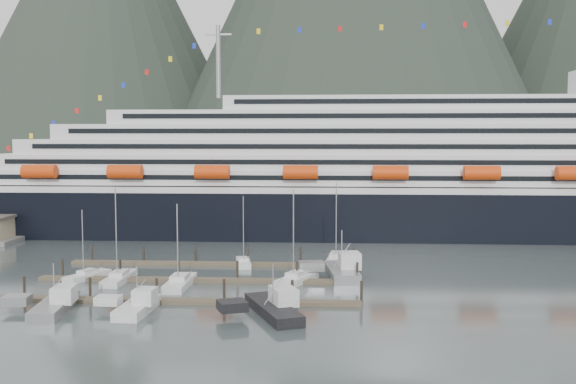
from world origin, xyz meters
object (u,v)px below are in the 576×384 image
sailboat_a (87,276)px  trawler_a (53,304)px  sailboat_c (180,284)px  cruise_ship (398,180)px  trawler_b (136,306)px  sailboat_f (243,263)px  sailboat_g (337,260)px  trawler_c (272,308)px  sailboat_b (119,279)px  sailboat_h (296,280)px  trawler_e (341,271)px

sailboat_a → trawler_a: bearing=-148.3°
sailboat_a → sailboat_c: bearing=-82.3°
cruise_ship → trawler_b: (-38.99, -69.94, -11.20)m
sailboat_f → trawler_b: size_ratio=1.22×
sailboat_a → trawler_a: (2.62, -19.04, 0.47)m
sailboat_c → sailboat_g: sailboat_g is taller
trawler_c → trawler_a: bearing=67.2°
sailboat_a → sailboat_g: sailboat_g is taller
sailboat_b → sailboat_h: bearing=-88.2°
sailboat_a → trawler_e: size_ratio=0.86×
cruise_ship → sailboat_g: (-13.90, -34.95, -11.61)m
trawler_b → sailboat_b: bearing=26.6°
sailboat_g → trawler_a: bearing=141.4°
sailboat_f → sailboat_g: 16.24m
sailboat_c → sailboat_g: bearing=-48.1°
sailboat_a → sailboat_h: bearing=-67.7°
sailboat_b → sailboat_f: size_ratio=1.22×
trawler_e → sailboat_f: bearing=54.6°
cruise_ship → sailboat_g: size_ratio=14.63×
sailboat_g → trawler_e: size_ratio=1.12×
sailboat_c → sailboat_h: (16.78, 3.54, 0.01)m
cruise_ship → trawler_a: 86.43m
trawler_c → trawler_e: (8.76, 22.66, 0.11)m
sailboat_h → trawler_a: 34.60m
trawler_c → sailboat_h: bearing=-29.3°
trawler_a → trawler_b: size_ratio=1.24×
cruise_ship → sailboat_f: cruise_ship is taller
sailboat_b → sailboat_h: sailboat_b is taller
sailboat_h → trawler_a: sailboat_h is taller
sailboat_a → trawler_e: bearing=-60.9°
sailboat_h → sailboat_c: bearing=126.6°
sailboat_c → trawler_a: size_ratio=1.03×
cruise_ship → sailboat_b: 71.20m
sailboat_b → trawler_e: 33.64m
sailboat_g → trawler_b: (-25.10, -34.99, 0.40)m
sailboat_b → sailboat_f: sailboat_b is taller
sailboat_g → sailboat_b: bearing=125.1°
cruise_ship → trawler_c: 74.28m
sailboat_g → trawler_e: sailboat_g is taller
cruise_ship → sailboat_b: cruise_ship is taller
cruise_ship → sailboat_g: 39.36m
cruise_ship → trawler_e: 50.44m
sailboat_b → trawler_a: size_ratio=1.20×
sailboat_g → sailboat_c: bearing=138.5°
sailboat_g → trawler_c: (-8.30, -35.05, 0.45)m
sailboat_f → trawler_a: (-19.83, -31.18, 0.46)m
sailboat_h → trawler_c: sailboat_h is taller
sailboat_h → trawler_b: (-18.92, -18.16, 0.40)m
sailboat_g → sailboat_h: size_ratio=1.00×
sailboat_g → trawler_a: (-35.61, -35.01, 0.43)m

